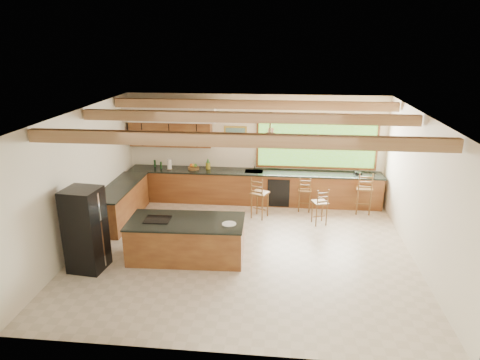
# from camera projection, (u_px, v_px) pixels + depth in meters

# --- Properties ---
(ground) EXTENTS (7.20, 7.20, 0.00)m
(ground) POSITION_uv_depth(u_px,v_px,m) (244.00, 250.00, 9.42)
(ground) COLOR beige
(ground) RESTS_ON ground
(room_shell) EXTENTS (7.27, 6.54, 3.02)m
(room_shell) POSITION_uv_depth(u_px,v_px,m) (239.00, 145.00, 9.35)
(room_shell) COLOR white
(room_shell) RESTS_ON ground
(counter_run) EXTENTS (7.12, 3.10, 1.24)m
(counter_run) POSITION_uv_depth(u_px,v_px,m) (223.00, 190.00, 11.73)
(counter_run) COLOR brown
(counter_run) RESTS_ON ground
(island) EXTENTS (2.45, 1.22, 0.86)m
(island) POSITION_uv_depth(u_px,v_px,m) (187.00, 239.00, 9.01)
(island) COLOR brown
(island) RESTS_ON ground
(refrigerator) EXTENTS (0.73, 0.71, 1.70)m
(refrigerator) POSITION_uv_depth(u_px,v_px,m) (85.00, 230.00, 8.43)
(refrigerator) COLOR black
(refrigerator) RESTS_ON ground
(bar_stool_a) EXTENTS (0.37, 0.37, 0.97)m
(bar_stool_a) POSITION_uv_depth(u_px,v_px,m) (305.00, 191.00, 11.37)
(bar_stool_a) COLOR brown
(bar_stool_a) RESTS_ON ground
(bar_stool_b) EXTENTS (0.52, 0.53, 1.11)m
(bar_stool_b) POSITION_uv_depth(u_px,v_px,m) (260.00, 194.00, 10.90)
(bar_stool_b) COLOR brown
(bar_stool_b) RESTS_ON ground
(bar_stool_c) EXTENTS (0.44, 0.44, 0.96)m
(bar_stool_c) POSITION_uv_depth(u_px,v_px,m) (320.00, 203.00, 10.53)
(bar_stool_c) COLOR brown
(bar_stool_c) RESTS_ON ground
(bar_stool_d) EXTENTS (0.44, 0.44, 1.16)m
(bar_stool_d) POSITION_uv_depth(u_px,v_px,m) (364.00, 189.00, 11.17)
(bar_stool_d) COLOR brown
(bar_stool_d) RESTS_ON ground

